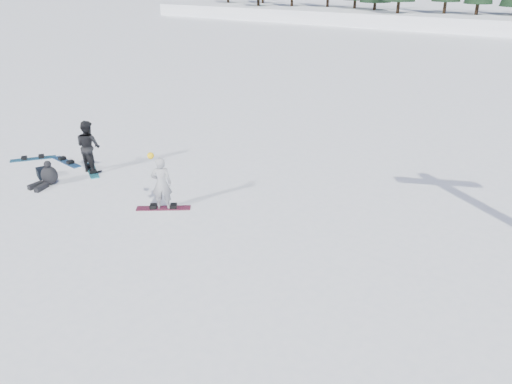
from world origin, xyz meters
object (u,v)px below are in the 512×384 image
snowboarder_woman (161,183)px  seated_rider (48,176)px  snowboarder_man (89,146)px  snowboard_loose_a (33,159)px  gear_bag (42,173)px  snowboard_loose_c (66,162)px

snowboarder_woman → seated_rider: bearing=-27.6°
snowboarder_man → snowboard_loose_a: 2.78m
seated_rider → gear_bag: (-0.70, 0.25, -0.15)m
gear_bag → snowboard_loose_a: (-1.77, 0.81, -0.14)m
gear_bag → seated_rider: bearing=-19.6°
snowboarder_man → snowboarder_woman: bearing=168.7°
snowboarder_woman → snowboarder_man: (-3.98, 0.75, 0.08)m
snowboarder_woman → gear_bag: (-4.82, -0.51, -0.62)m
seated_rider → gear_bag: 0.76m
snowboarder_woman → gear_bag: 4.88m
gear_bag → snowboard_loose_a: 1.95m
snowboarder_woman → snowboard_loose_c: (-5.35, 0.77, -0.76)m
snowboarder_woman → snowboarder_man: bearing=-48.8°
seated_rider → snowboard_loose_c: (-1.23, 1.53, -0.28)m
snowboarder_woman → gear_bag: bearing=-32.0°
seated_rider → snowboard_loose_a: (-2.47, 1.06, -0.28)m
seated_rider → snowboard_loose_c: 1.99m
snowboarder_man → snowboard_loose_a: snowboarder_man is taller
snowboarder_woman → seated_rider: snowboarder_woman is taller
seated_rider → gear_bag: seated_rider is taller
snowboarder_man → gear_bag: snowboarder_man is taller
snowboard_loose_c → snowboard_loose_a: (-1.24, -0.47, 0.00)m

